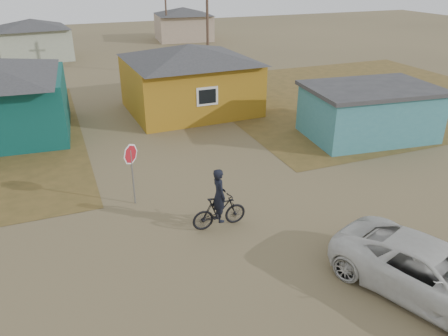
{
  "coord_description": "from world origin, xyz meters",
  "views": [
    {
      "loc": [
        -5.0,
        -10.3,
        8.01
      ],
      "look_at": [
        0.29,
        3.0,
        1.3
      ],
      "focal_mm": 35.0,
      "sensor_mm": 36.0,
      "label": 1
    }
  ],
  "objects": [
    {
      "name": "ground",
      "position": [
        0.0,
        0.0,
        0.0
      ],
      "size": [
        120.0,
        120.0,
        0.0
      ],
      "primitive_type": "plane",
      "color": "brown"
    },
    {
      "name": "grass_ne",
      "position": [
        14.0,
        13.0,
        0.01
      ],
      "size": [
        20.0,
        18.0,
        0.0
      ],
      "primitive_type": "cube",
      "color": "brown",
      "rests_on": "ground"
    },
    {
      "name": "house_yellow",
      "position": [
        2.5,
        14.0,
        2.0
      ],
      "size": [
        7.72,
        6.76,
        3.9
      ],
      "color": "#A07018",
      "rests_on": "ground"
    },
    {
      "name": "shed_turquoise",
      "position": [
        9.5,
        6.5,
        1.31
      ],
      "size": [
        6.71,
        4.93,
        2.6
      ],
      "color": "teal",
      "rests_on": "ground"
    },
    {
      "name": "house_pale_west",
      "position": [
        -6.0,
        34.0,
        1.86
      ],
      "size": [
        7.04,
        6.15,
        3.6
      ],
      "color": "#A1A991",
      "rests_on": "ground"
    },
    {
      "name": "house_beige_east",
      "position": [
        10.0,
        40.0,
        1.86
      ],
      "size": [
        6.95,
        6.05,
        3.6
      ],
      "color": "tan",
      "rests_on": "ground"
    },
    {
      "name": "utility_pole_near",
      "position": [
        6.5,
        22.0,
        4.14
      ],
      "size": [
        1.4,
        0.2,
        8.0
      ],
      "color": "brown",
      "rests_on": "ground"
    },
    {
      "name": "utility_pole_far",
      "position": [
        7.5,
        38.0,
        4.14
      ],
      "size": [
        1.4,
        0.2,
        8.0
      ],
      "color": "brown",
      "rests_on": "ground"
    },
    {
      "name": "stop_sign",
      "position": [
        -2.86,
        3.95,
        1.74
      ],
      "size": [
        0.74,
        0.3,
        2.35
      ],
      "color": "gray",
      "rests_on": "ground"
    },
    {
      "name": "cyclist",
      "position": [
        -0.54,
        1.34,
        0.77
      ],
      "size": [
        1.88,
        0.68,
        2.12
      ],
      "color": "black",
      "rests_on": "ground"
    },
    {
      "name": "vehicle",
      "position": [
        3.4,
        -3.85,
        0.73
      ],
      "size": [
        4.16,
        5.75,
        1.45
      ],
      "primitive_type": "imported",
      "rotation": [
        0.0,
        0.0,
        0.38
      ],
      "color": "silver",
      "rests_on": "ground"
    }
  ]
}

